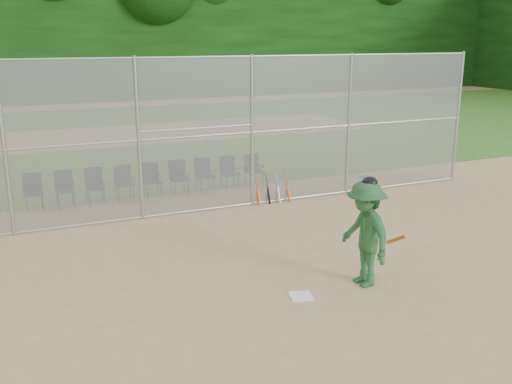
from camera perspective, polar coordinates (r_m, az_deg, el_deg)
name	(u,v)px	position (r m, az deg, el deg)	size (l,w,h in m)	color
ground	(310,280)	(10.89, 5.43, -8.77)	(100.00, 100.00, 0.00)	tan
grass_strip	(121,135)	(27.44, -13.37, 5.56)	(100.00, 100.00, 0.00)	#32641E
dirt_patch_far	(121,135)	(27.44, -13.37, 5.57)	(24.00, 24.00, 0.00)	tan
backstop_fence	(216,132)	(14.69, -4.00, 5.99)	(16.09, 0.09, 4.00)	gray
treeline	(105,13)	(29.07, -14.85, 16.88)	(81.00, 60.00, 11.00)	black
home_plate	(301,296)	(10.23, 4.54, -10.35)	(0.39, 0.39, 0.02)	white
batter_at_plate	(365,233)	(10.51, 10.86, -4.08)	(0.90, 1.42, 2.05)	#21542A
water_cooler	(364,183)	(17.34, 10.77, 0.91)	(0.33, 0.33, 0.41)	white
spare_bats	(273,188)	(15.67, 1.68, 0.39)	(0.96, 0.40, 0.83)	#D84C14
chair_0	(33,192)	(16.05, -21.38, -0.04)	(0.54, 0.52, 0.96)	#0D1832
chair_1	(65,189)	(16.10, -18.57, 0.26)	(0.54, 0.52, 0.96)	#0D1832
chair_2	(95,186)	(16.18, -15.79, 0.56)	(0.54, 0.52, 0.96)	#0D1832
chair_3	(124,183)	(16.31, -13.04, 0.86)	(0.54, 0.52, 0.96)	#0D1832
chair_4	(152,180)	(16.47, -10.34, 1.14)	(0.54, 0.52, 0.96)	#0D1832
chair_5	(179,178)	(16.66, -7.70, 1.42)	(0.54, 0.52, 0.96)	#0D1832
chair_6	(205,175)	(16.89, -5.12, 1.69)	(0.54, 0.52, 0.96)	#0D1832
chair_7	(230,173)	(17.16, -2.62, 1.95)	(0.54, 0.52, 0.96)	#0D1832
chair_8	(254,170)	(17.46, -0.19, 2.19)	(0.54, 0.52, 0.96)	#0D1832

